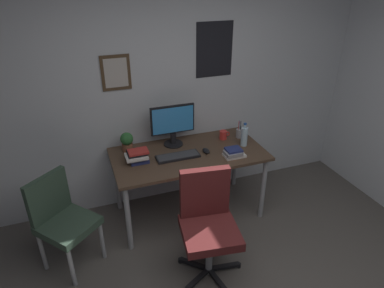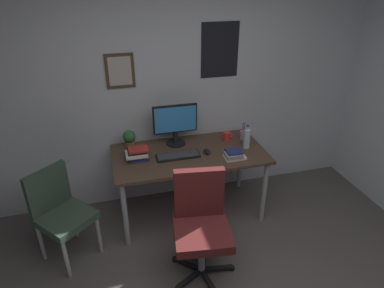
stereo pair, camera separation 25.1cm
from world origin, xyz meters
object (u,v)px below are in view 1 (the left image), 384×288
object	(u,v)px
pen_cup	(239,133)
book_stack_right	(234,153)
potted_plant	(127,141)
computer_mouse	(206,151)
monitor	(173,124)
water_bottle	(244,136)
book_stack_left	(138,156)
side_chair	(62,217)
keyboard	(178,156)
office_chair	(208,220)
coffee_mug_near	(223,135)

from	to	relation	value
pen_cup	book_stack_right	xyz separation A→B (m)	(-0.25, -0.36, -0.02)
potted_plant	pen_cup	size ratio (longest dim) A/B	0.98
computer_mouse	pen_cup	xyz separation A→B (m)	(0.47, 0.20, 0.04)
monitor	book_stack_right	xyz separation A→B (m)	(0.48, -0.45, -0.20)
monitor	book_stack_right	distance (m)	0.69
water_bottle	book_stack_left	bearing A→B (deg)	177.93
computer_mouse	potted_plant	world-z (taller)	potted_plant
computer_mouse	book_stack_right	size ratio (longest dim) A/B	0.53
side_chair	book_stack_right	xyz separation A→B (m)	(1.65, 0.07, 0.28)
side_chair	book_stack_left	size ratio (longest dim) A/B	4.00
side_chair	book_stack_left	distance (m)	0.86
monitor	keyboard	bearing A→B (deg)	-97.98
book_stack_left	book_stack_right	distance (m)	0.94
monitor	pen_cup	xyz separation A→B (m)	(0.73, -0.08, -0.19)
keyboard	potted_plant	world-z (taller)	potted_plant
monitor	computer_mouse	bearing A→B (deg)	-46.94
pen_cup	book_stack_left	bearing A→B (deg)	-172.75
keyboard	pen_cup	size ratio (longest dim) A/B	2.15
monitor	side_chair	bearing A→B (deg)	-155.99
keyboard	book_stack_left	size ratio (longest dim) A/B	1.96
side_chair	book_stack_left	bearing A→B (deg)	21.39
keyboard	computer_mouse	distance (m)	0.30
keyboard	computer_mouse	xyz separation A→B (m)	(0.30, 0.00, 0.01)
office_chair	monitor	bearing A→B (deg)	89.24
office_chair	water_bottle	xyz separation A→B (m)	(0.70, 0.74, 0.32)
computer_mouse	book_stack_right	distance (m)	0.28
book_stack_left	coffee_mug_near	bearing A→B (deg)	9.86
monitor	book_stack_right	world-z (taller)	monitor
side_chair	water_bottle	bearing A→B (deg)	7.70
computer_mouse	book_stack_left	distance (m)	0.69
book_stack_right	pen_cup	bearing A→B (deg)	56.04
keyboard	book_stack_right	world-z (taller)	book_stack_right
side_chair	potted_plant	distance (m)	0.95
office_chair	computer_mouse	bearing A→B (deg)	69.40
water_bottle	pen_cup	xyz separation A→B (m)	(0.04, 0.19, -0.05)
book_stack_right	computer_mouse	bearing A→B (deg)	142.95
computer_mouse	office_chair	bearing A→B (deg)	-110.60
monitor	water_bottle	world-z (taller)	monitor
potted_plant	book_stack_left	world-z (taller)	potted_plant
monitor	book_stack_right	bearing A→B (deg)	-42.76
book_stack_right	office_chair	bearing A→B (deg)	-131.62
water_bottle	side_chair	bearing A→B (deg)	-172.30
side_chair	monitor	xyz separation A→B (m)	(1.17, 0.52, 0.48)
water_bottle	computer_mouse	bearing A→B (deg)	-178.79
computer_mouse	book_stack_right	xyz separation A→B (m)	(0.22, -0.17, 0.02)
potted_plant	book_stack_right	size ratio (longest dim) A/B	0.93
coffee_mug_near	book_stack_right	bearing A→B (deg)	-99.71
monitor	computer_mouse	size ratio (longest dim) A/B	4.18
computer_mouse	potted_plant	distance (m)	0.81
computer_mouse	book_stack_left	world-z (taller)	book_stack_left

